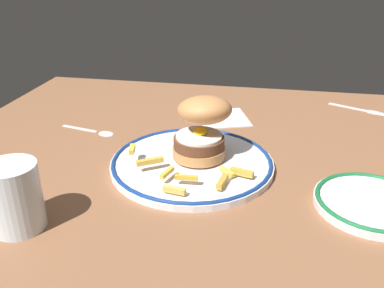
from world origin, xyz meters
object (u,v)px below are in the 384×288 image
side_plate (372,202)px  spoon (100,131)px  dinner_plate (192,163)px  water_glass (16,201)px  fork (359,109)px  napkin (223,118)px  burger (202,126)px

side_plate → spoon: 55.37cm
dinner_plate → side_plate: 30.50cm
water_glass → spoon: water_glass is taller
water_glass → fork: size_ratio=0.73×
napkin → burger: bearing=-93.3°
fork → napkin: size_ratio=1.15×
water_glass → spoon: 34.01cm
spoon → side_plate: bearing=-20.3°
burger → spoon: bearing=158.7°
side_plate → fork: 45.15cm
burger → water_glass: bearing=-132.2°
water_glass → napkin: size_ratio=0.84×
napkin → side_plate: bearing=-50.6°
spoon → burger: bearing=-21.3°
side_plate → spoon: bearing=159.7°
dinner_plate → napkin: 25.08cm
burger → side_plate: size_ratio=0.78×
spoon → napkin: bearing=28.1°
dinner_plate → water_glass: 30.62cm
water_glass → fork: (56.11, 59.27, -4.07)cm
dinner_plate → napkin: (2.71, 24.92, -0.64)cm
water_glass → spoon: size_ratio=0.74×
fork → spoon: (-57.76, -25.52, 0.18)cm
dinner_plate → spoon: size_ratio=2.22×
fork → napkin: same height
dinner_plate → water_glass: (-20.77, -22.24, 3.41)cm
dinner_plate → burger: 7.03cm
water_glass → napkin: water_glass is taller
spoon → napkin: 28.49cm
burger → napkin: bearing=86.7°
fork → burger: bearing=-134.3°
side_plate → napkin: bearing=129.4°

